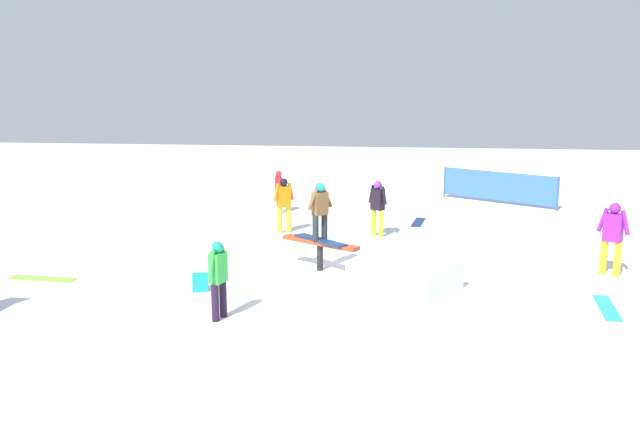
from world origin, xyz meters
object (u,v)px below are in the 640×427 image
bystander_red (279,189)px  loose_snowboard_cyan (607,308)px  rail_feature (320,246)px  loose_snowboard_navy (418,222)px  loose_snowboard_lime (42,279)px  bystander_black (378,205)px  main_rider_on_rail (320,213)px  bystander_purple (613,235)px  backpack_on_snow (200,282)px  bystander_orange (284,202)px  bystander_green (218,276)px

bystander_red → loose_snowboard_cyan: 11.05m
rail_feature → loose_snowboard_cyan: bearing=-166.8°
loose_snowboard_navy → loose_snowboard_lime: size_ratio=0.92×
bystander_black → loose_snowboard_cyan: 6.76m
main_rider_on_rail → loose_snowboard_navy: bearing=-70.8°
loose_snowboard_lime → loose_snowboard_cyan: (-11.10, 0.26, 0.00)m
bystander_red → loose_snowboard_navy: (-4.40, 0.94, -0.75)m
bystander_purple → backpack_on_snow: 8.59m
bystander_orange → bystander_purple: 8.20m
rail_feature → bystander_red: bystander_red is taller
bystander_black → bystander_green: bystander_black is taller
bystander_red → rail_feature: bearing=177.9°
bystander_orange → backpack_on_snow: size_ratio=4.43×
bystander_black → bystander_purple: bearing=-173.8°
bystander_orange → bystander_red: bystander_orange is taller
bystander_green → loose_snowboard_lime: bearing=-95.4°
bystander_green → loose_snowboard_lime: 4.72m
main_rider_on_rail → bystander_orange: main_rider_on_rail is taller
bystander_black → loose_snowboard_lime: size_ratio=1.06×
rail_feature → bystander_green: size_ratio=1.32×
bystander_black → bystander_red: (3.27, -2.86, -0.08)m
bystander_orange → rail_feature: bearing=-100.6°
bystander_red → loose_snowboard_cyan: bearing=-157.5°
bystander_purple → loose_snowboard_lime: size_ratio=1.10×
bystander_purple → loose_snowboard_lime: bystander_purple is taller
bystander_purple → loose_snowboard_cyan: size_ratio=1.12×
bystander_purple → rail_feature: bearing=-141.5°
bystander_red → loose_snowboard_navy: bystander_red is taller
main_rider_on_rail → backpack_on_snow: bearing=80.6°
main_rider_on_rail → bystander_purple: (-6.15, -0.48, -0.40)m
rail_feature → bystander_red: bearing=-40.3°
rail_feature → bystander_orange: 3.82m
bystander_purple → bystander_red: (8.33, -5.78, -0.11)m
main_rider_on_rail → loose_snowboard_lime: bearing=56.2°
bystander_black → backpack_on_snow: size_ratio=4.43×
rail_feature → bystander_black: bystander_black is taller
bystander_black → backpack_on_snow: bearing=93.9°
bystander_orange → backpack_on_snow: (0.66, 5.22, -0.68)m
backpack_on_snow → loose_snowboard_lime: bearing=-21.2°
rail_feature → loose_snowboard_navy: (-2.22, -5.32, -0.54)m
loose_snowboard_navy → loose_snowboard_lime: same height
loose_snowboard_lime → loose_snowboard_cyan: size_ratio=1.02×
main_rider_on_rail → loose_snowboard_cyan: (-5.46, 1.70, -1.26)m
loose_snowboard_navy → bystander_black: bearing=-22.0°
bystander_green → loose_snowboard_cyan: bystander_green is taller
loose_snowboard_navy → bystander_red: bearing=-93.5°
backpack_on_snow → bystander_green: bearing=102.9°
bystander_black → bystander_purple: bystander_purple is taller
loose_snowboard_navy → bystander_green: bearing=-14.2°
bystander_red → backpack_on_snow: 7.99m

